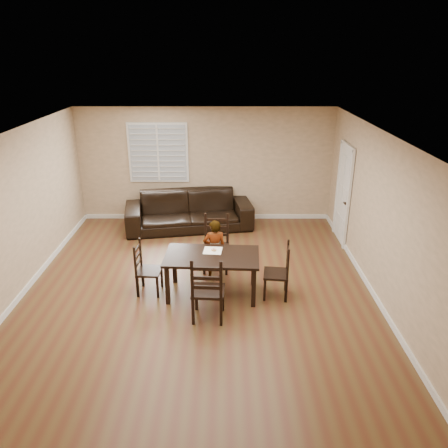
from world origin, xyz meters
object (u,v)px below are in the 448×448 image
Objects in this scene: chair_left at (143,270)px; child at (215,250)px; chair_right at (283,273)px; sofa at (189,211)px; donut at (214,250)px; chair_near at (216,244)px; chair_far at (207,294)px; dining_table at (212,260)px.

chair_left is 0.82× the size of child.
chair_right is 3.55m from sofa.
chair_right is (2.37, -0.14, 0.01)m from chair_left.
chair_right is at bearing -68.98° from sofa.
chair_left reaches higher than donut.
child is 2.50m from sofa.
chair_left is at bearing 13.28° from child.
chair_far is (-0.10, -1.85, 0.01)m from chair_near.
dining_table is 1.42× the size of child.
chair_near reaches higher than chair_right.
dining_table is 0.86m from chair_far.
sofa is at bearing -83.93° from child.
chair_far is 1.41m from child.
chair_right is at bearing 142.10° from child.
sofa is (-0.65, 2.41, -0.15)m from child.
child reaches higher than donut.
chair_near is (0.06, 1.01, -0.16)m from dining_table.
chair_far is at bearing -124.98° from chair_left.
dining_table is at bearing -86.68° from chair_right.
chair_near is at bearing -89.50° from chair_far.
chair_near is 2.09m from sofa.
sofa is at bearing -7.28° from chair_left.
chair_right is at bearing -12.04° from donut.
chair_far is 1.13× the size of chair_right.
chair_right reaches higher than donut.
chair_far is 12.11× the size of donut.
chair_far is at bearing -94.31° from donut.
donut is at bearing -88.76° from chair_near.
chair_left is (-1.24, -0.94, -0.06)m from chair_near.
chair_left is at bearing -174.91° from donut.
chair_right is (1.24, 0.77, -0.06)m from chair_far.
chair_far is (-0.05, -0.84, -0.15)m from dining_table.
child is at bearing -84.52° from sofa.
donut is at bearing -81.23° from chair_left.
chair_near reaches higher than donut.
child is (0.08, 1.41, 0.07)m from chair_far.
donut is 0.03× the size of sofa.
chair_right is 1.23m from donut.
chair_right is at bearing -144.38° from chair_far.
dining_table is 1.02m from chair_near.
chair_right is 10.72× the size of donut.
donut is at bearing 83.66° from dining_table.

